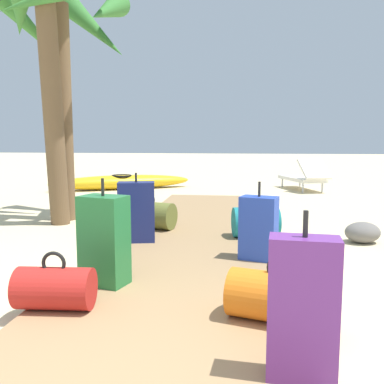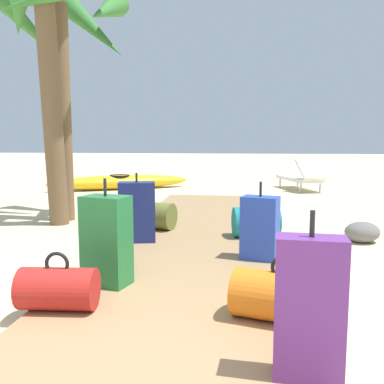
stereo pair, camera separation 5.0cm
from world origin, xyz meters
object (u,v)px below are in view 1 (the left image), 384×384
suitcase_navy (137,212)px  duffel_bag_olive (149,215)px  duffel_bag_red (55,288)px  palm_tree_far_left (63,38)px  suitcase_blue (259,228)px  lounge_chair (305,176)px  duffel_bag_teal (256,222)px  suitcase_purple (303,309)px  duffel_bag_orange (279,297)px  kayak (122,182)px  suitcase_green (104,240)px

suitcase_navy → duffel_bag_olive: 0.71m
duffel_bag_red → palm_tree_far_left: bearing=111.6°
suitcase_blue → lounge_chair: suitcase_blue is taller
duffel_bag_olive → duffel_bag_teal: bearing=-13.4°
duffel_bag_red → suitcase_purple: (1.53, -0.65, 0.20)m
duffel_bag_orange → kayak: duffel_bag_orange is taller
suitcase_blue → suitcase_green: (-1.22, -0.84, 0.05)m
duffel_bag_teal → duffel_bag_olive: duffel_bag_teal is taller
duffel_bag_olive → duffel_bag_red: bearing=-91.4°
duffel_bag_orange → suitcase_green: bearing=157.4°
duffel_bag_red → suitcase_purple: bearing=-23.1°
duffel_bag_orange → duffel_bag_olive: bearing=118.3°
suitcase_purple → palm_tree_far_left: 5.49m
duffel_bag_teal → duffel_bag_olive: bearing=166.6°
duffel_bag_orange → suitcase_green: size_ratio=0.82×
suitcase_blue → palm_tree_far_left: (-2.76, 2.09, 2.27)m
duffel_bag_orange → suitcase_green: (-1.30, 0.54, 0.19)m
duffel_bag_red → suitcase_green: (0.17, 0.52, 0.21)m
duffel_bag_olive → suitcase_purple: (1.46, -3.25, 0.17)m
duffel_bag_red → suitcase_navy: 1.91m
suitcase_blue → kayak: suitcase_blue is taller
duffel_bag_teal → suitcase_blue: suitcase_blue is taller
duffel_bag_olive → lounge_chair: bearing=62.2°
duffel_bag_red → duffel_bag_teal: (1.39, 2.28, 0.03)m
suitcase_navy → kayak: bearing=108.0°
suitcase_purple → lounge_chair: bearing=82.0°
duffel_bag_teal → lounge_chair: bearing=76.3°
suitcase_green → palm_tree_far_left: size_ratio=0.24×
duffel_bag_teal → suitcase_blue: size_ratio=0.78×
duffel_bag_red → suitcase_blue: 1.95m
duffel_bag_olive → suitcase_green: size_ratio=0.85×
duffel_bag_orange → lounge_chair: 7.68m
suitcase_purple → suitcase_green: bearing=139.3°
duffel_bag_red → lounge_chair: size_ratio=0.31×
duffel_bag_red → lounge_chair: 8.02m
duffel_bag_teal → lounge_chair: (1.29, 5.28, 0.07)m
suitcase_blue → duffel_bag_olive: size_ratio=1.04×
duffel_bag_orange → kayak: 7.92m
suitcase_navy → suitcase_blue: size_ratio=1.03×
duffel_bag_orange → palm_tree_far_left: 5.10m
duffel_bag_teal → suitcase_green: suitcase_green is taller
duffel_bag_teal → lounge_chair: size_ratio=0.34×
suitcase_purple → duffel_bag_orange: bearing=94.9°
duffel_bag_red → duffel_bag_orange: (1.47, -0.02, 0.01)m
suitcase_navy → duffel_bag_orange: bearing=-54.1°
duffel_bag_teal → palm_tree_far_left: palm_tree_far_left is taller
lounge_chair → duffel_bag_teal: bearing=-103.7°
suitcase_blue → duffel_bag_olive: 1.82m
suitcase_blue → suitcase_green: 1.48m
suitcase_purple → duffel_bag_red: bearing=156.9°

